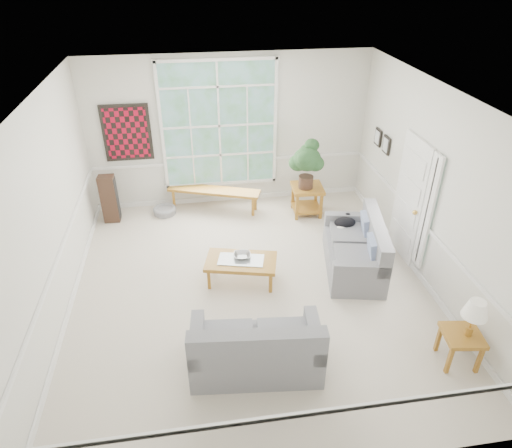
{
  "coord_description": "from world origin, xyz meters",
  "views": [
    {
      "loc": [
        -0.78,
        -5.57,
        4.6
      ],
      "look_at": [
        0.1,
        0.2,
        1.05
      ],
      "focal_mm": 32.0,
      "sensor_mm": 36.0,
      "label": 1
    }
  ],
  "objects": [
    {
      "name": "floor",
      "position": [
        0.0,
        0.0,
        -0.01
      ],
      "size": [
        5.5,
        6.0,
        0.01
      ],
      "primitive_type": "cube",
      "color": "beige",
      "rests_on": "ground"
    },
    {
      "name": "ceiling",
      "position": [
        0.0,
        0.0,
        3.0
      ],
      "size": [
        5.5,
        6.0,
        0.02
      ],
      "primitive_type": "cube",
      "color": "white",
      "rests_on": "ground"
    },
    {
      "name": "wall_back",
      "position": [
        0.0,
        3.0,
        1.5
      ],
      "size": [
        5.5,
        0.02,
        3.0
      ],
      "primitive_type": "cube",
      "color": "silver",
      "rests_on": "ground"
    },
    {
      "name": "wall_front",
      "position": [
        0.0,
        -3.0,
        1.5
      ],
      "size": [
        5.5,
        0.02,
        3.0
      ],
      "primitive_type": "cube",
      "color": "silver",
      "rests_on": "ground"
    },
    {
      "name": "wall_left",
      "position": [
        -2.75,
        0.0,
        1.5
      ],
      "size": [
        0.02,
        6.0,
        3.0
      ],
      "primitive_type": "cube",
      "color": "silver",
      "rests_on": "ground"
    },
    {
      "name": "wall_right",
      "position": [
        2.75,
        0.0,
        1.5
      ],
      "size": [
        0.02,
        6.0,
        3.0
      ],
      "primitive_type": "cube",
      "color": "silver",
      "rests_on": "ground"
    },
    {
      "name": "window_back",
      "position": [
        -0.2,
        2.96,
        1.65
      ],
      "size": [
        2.3,
        0.08,
        2.4
      ],
      "primitive_type": "cube",
      "color": "white",
      "rests_on": "wall_back"
    },
    {
      "name": "entry_door",
      "position": [
        2.71,
        0.6,
        1.05
      ],
      "size": [
        0.08,
        0.9,
        2.1
      ],
      "primitive_type": "cube",
      "color": "white",
      "rests_on": "floor"
    },
    {
      "name": "door_sidelight",
      "position": [
        2.71,
        -0.03,
        1.15
      ],
      "size": [
        0.08,
        0.26,
        1.9
      ],
      "primitive_type": "cube",
      "color": "white",
      "rests_on": "wall_right"
    },
    {
      "name": "wall_art",
      "position": [
        -1.95,
        2.95,
        1.6
      ],
      "size": [
        0.9,
        0.06,
        1.1
      ],
      "primitive_type": "cube",
      "color": "#580916",
      "rests_on": "wall_back"
    },
    {
      "name": "wall_frame_near",
      "position": [
        2.71,
        1.75,
        1.55
      ],
      "size": [
        0.04,
        0.26,
        0.32
      ],
      "primitive_type": "cube",
      "color": "black",
      "rests_on": "wall_right"
    },
    {
      "name": "wall_frame_far",
      "position": [
        2.71,
        2.15,
        1.55
      ],
      "size": [
        0.04,
        0.26,
        0.32
      ],
      "primitive_type": "cube",
      "color": "black",
      "rests_on": "wall_right"
    },
    {
      "name": "loveseat_right",
      "position": [
        1.74,
        0.28,
        0.44
      ],
      "size": [
        1.16,
        1.77,
        0.89
      ],
      "primitive_type": "cube",
      "rotation": [
        0.0,
        0.0,
        -0.2
      ],
      "color": "slate",
      "rests_on": "floor"
    },
    {
      "name": "loveseat_front",
      "position": [
        -0.17,
        -1.56,
        0.44
      ],
      "size": [
        1.69,
        0.99,
        0.88
      ],
      "primitive_type": "cube",
      "rotation": [
        0.0,
        0.0,
        -0.1
      ],
      "color": "slate",
      "rests_on": "floor"
    },
    {
      "name": "coffee_table",
      "position": [
        -0.14,
        0.2,
        0.21
      ],
      "size": [
        1.21,
        0.85,
        0.41
      ],
      "primitive_type": "cube",
      "rotation": [
        0.0,
        0.0,
        -0.24
      ],
      "color": "#95621E",
      "rests_on": "floor"
    },
    {
      "name": "pewter_bowl",
      "position": [
        -0.11,
        0.27,
        0.45
      ],
      "size": [
        0.34,
        0.34,
        0.08
      ],
      "primitive_type": "imported",
      "rotation": [
        0.0,
        0.0,
        -0.06
      ],
      "color": "#96969A",
      "rests_on": "coffee_table"
    },
    {
      "name": "window_bench",
      "position": [
        -0.38,
        2.65,
        0.22
      ],
      "size": [
        1.87,
        0.97,
        0.43
      ],
      "primitive_type": "cube",
      "rotation": [
        0.0,
        0.0,
        -0.35
      ],
      "color": "#95621E",
      "rests_on": "floor"
    },
    {
      "name": "end_table",
      "position": [
        1.42,
        2.19,
        0.3
      ],
      "size": [
        0.63,
        0.63,
        0.6
      ],
      "primitive_type": "cube",
      "rotation": [
        0.0,
        0.0,
        -0.05
      ],
      "color": "#95621E",
      "rests_on": "floor"
    },
    {
      "name": "houseplant",
      "position": [
        1.37,
        2.15,
        1.08
      ],
      "size": [
        0.75,
        0.75,
        0.97
      ],
      "primitive_type": null,
      "rotation": [
        0.0,
        0.0,
        -0.4
      ],
      "color": "#234823",
      "rests_on": "end_table"
    },
    {
      "name": "side_table",
      "position": [
        2.4,
        -1.87,
        0.24
      ],
      "size": [
        0.53,
        0.53,
        0.48
      ],
      "primitive_type": "cube",
      "rotation": [
        0.0,
        0.0,
        -0.14
      ],
      "color": "#95621E",
      "rests_on": "floor"
    },
    {
      "name": "table_lamp",
      "position": [
        2.45,
        -1.89,
        0.74
      ],
      "size": [
        0.34,
        0.34,
        0.53
      ],
      "primitive_type": null,
      "rotation": [
        0.0,
        0.0,
        0.11
      ],
      "color": "white",
      "rests_on": "side_table"
    },
    {
      "name": "pet_bed",
      "position": [
        -1.4,
        2.6,
        0.07
      ],
      "size": [
        0.47,
        0.47,
        0.14
      ],
      "primitive_type": "cylinder",
      "rotation": [
        0.0,
        0.0,
        -0.03
      ],
      "color": "gray",
      "rests_on": "floor"
    },
    {
      "name": "floor_speaker",
      "position": [
        -2.4,
        2.48,
        0.48
      ],
      "size": [
        0.31,
        0.25,
        0.95
      ],
      "primitive_type": "cube",
      "rotation": [
        0.0,
        0.0,
        -0.05
      ],
      "color": "#372318",
      "rests_on": "floor"
    },
    {
      "name": "cat",
      "position": [
        1.76,
        0.86,
        0.54
      ],
      "size": [
        0.44,
        0.37,
        0.18
      ],
      "primitive_type": "ellipsoid",
      "rotation": [
        0.0,
        0.0,
        -0.31
      ],
      "color": "black",
      "rests_on": "loveseat_right"
    }
  ]
}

